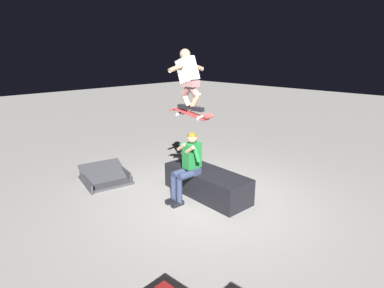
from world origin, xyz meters
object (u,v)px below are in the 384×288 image
(person_sitting_on_ledge, at_px, (188,163))
(kicker_ramp, at_px, (106,178))
(skater_airborne, at_px, (188,77))
(skateboard, at_px, (191,114))
(ledge_box_main, at_px, (207,183))

(person_sitting_on_ledge, bearing_deg, kicker_ramp, 19.43)
(skater_airborne, bearing_deg, skateboard, -178.91)
(kicker_ramp, bearing_deg, person_sitting_on_ledge, -160.57)
(skater_airborne, height_order, kicker_ramp, skater_airborne)
(person_sitting_on_ledge, distance_m, kicker_ramp, 2.20)
(person_sitting_on_ledge, xyz_separation_m, skateboard, (0.11, -0.19, 0.93))
(ledge_box_main, xyz_separation_m, skateboard, (0.25, 0.22, 1.43))
(person_sitting_on_ledge, height_order, skater_airborne, skater_airborne)
(ledge_box_main, bearing_deg, skateboard, 41.58)
(ledge_box_main, relative_size, skateboard, 1.85)
(ledge_box_main, relative_size, skater_airborne, 1.69)
(ledge_box_main, xyz_separation_m, skater_airborne, (0.30, 0.22, 2.11))
(skater_airborne, xyz_separation_m, kicker_ramp, (1.80, 0.88, -2.31))
(skateboard, distance_m, skater_airborne, 0.69)
(ledge_box_main, xyz_separation_m, kicker_ramp, (2.10, 1.10, -0.19))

